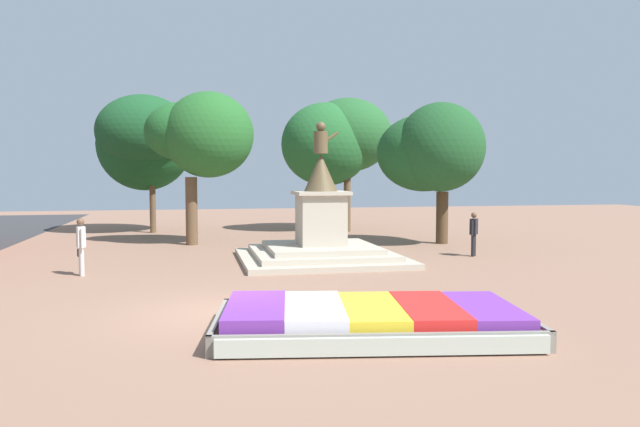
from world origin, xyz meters
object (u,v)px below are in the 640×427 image
Objects in this scene: statue_monument at (321,236)px; pedestrian_with_handbag at (81,243)px; flower_planter at (369,320)px; pedestrian_near_planter at (474,231)px.

statue_monument reaches higher than pedestrian_with_handbag.
flower_planter is 11.99m from pedestrian_near_planter.
pedestrian_near_planter is at bearing 0.05° from statue_monument.
pedestrian_with_handbag reaches higher than pedestrian_near_planter.
pedestrian_near_planter is (6.81, 9.84, 0.67)m from flower_planter.
flower_planter is at bearing -51.51° from pedestrian_with_handbag.
pedestrian_with_handbag is at bearing 128.49° from flower_planter.
pedestrian_near_planter is (5.72, 0.01, 0.07)m from statue_monument.
flower_planter is at bearing -96.35° from statue_monument.
pedestrian_with_handbag reaches higher than flower_planter.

